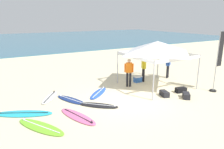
# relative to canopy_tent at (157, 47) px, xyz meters

# --- Properties ---
(ground_plane) EXTENTS (80.00, 80.00, 0.00)m
(ground_plane) POSITION_rel_canopy_tent_xyz_m (-2.80, -0.98, -2.39)
(ground_plane) COLOR beige
(sea) EXTENTS (80.00, 36.00, 0.10)m
(sea) POSITION_rel_canopy_tent_xyz_m (-2.80, 32.72, -2.34)
(sea) COLOR #386B84
(sea) RESTS_ON ground
(canopy_tent) EXTENTS (3.49, 3.49, 2.75)m
(canopy_tent) POSITION_rel_canopy_tent_xyz_m (0.00, 0.00, 0.00)
(canopy_tent) COLOR #B7B7BC
(canopy_tent) RESTS_ON ground
(surfboard_pink) EXTENTS (1.18, 2.29, 0.19)m
(surfboard_pink) POSITION_rel_canopy_tent_xyz_m (-5.67, -1.54, -2.35)
(surfboard_pink) COLOR pink
(surfboard_pink) RESTS_ON ground
(surfboard_black) EXTENTS (1.80, 1.78, 0.19)m
(surfboard_black) POSITION_rel_canopy_tent_xyz_m (-4.40, -0.93, -2.35)
(surfboard_black) COLOR black
(surfboard_black) RESTS_ON ground
(surfboard_white) EXTENTS (1.42, 1.77, 0.19)m
(surfboard_white) POSITION_rel_canopy_tent_xyz_m (-6.13, 1.25, -2.35)
(surfboard_white) COLOR white
(surfboard_white) RESTS_ON ground
(surfboard_blue) EXTENTS (1.81, 1.72, 0.19)m
(surfboard_blue) POSITION_rel_canopy_tent_xyz_m (-3.63, 0.57, -2.35)
(surfboard_blue) COLOR blue
(surfboard_blue) RESTS_ON ground
(surfboard_lime) EXTENTS (1.69, 2.36, 0.19)m
(surfboard_lime) POSITION_rel_canopy_tent_xyz_m (-7.22, -1.64, -2.35)
(surfboard_lime) COLOR #7AD12D
(surfboard_lime) RESTS_ON ground
(surfboard_cyan) EXTENTS (2.52, 1.79, 0.19)m
(surfboard_cyan) POSITION_rel_canopy_tent_xyz_m (-7.61, -0.09, -2.35)
(surfboard_cyan) COLOR #23B2CC
(surfboard_cyan) RESTS_ON ground
(surfboard_navy) EXTENTS (1.22, 1.99, 0.19)m
(surfboard_navy) POSITION_rel_canopy_tent_xyz_m (-5.29, 0.41, -2.35)
(surfboard_navy) COLOR navy
(surfboard_navy) RESTS_ON ground
(person_yellow) EXTENTS (0.35, 0.51, 1.71)m
(person_yellow) POSITION_rel_canopy_tent_xyz_m (-0.01, 1.18, -1.40)
(person_yellow) COLOR black
(person_yellow) RESTS_ON ground
(person_blue) EXTENTS (0.50, 0.36, 1.71)m
(person_blue) POSITION_rel_canopy_tent_xyz_m (1.97, 0.98, -1.40)
(person_blue) COLOR black
(person_blue) RESTS_ON ground
(person_orange) EXTENTS (0.48, 0.38, 1.71)m
(person_orange) POSITION_rel_canopy_tent_xyz_m (-1.46, 0.76, -1.40)
(person_orange) COLOR black
(person_orange) RESTS_ON ground
(banner_flag) EXTENTS (0.60, 0.36, 3.40)m
(banner_flag) POSITION_rel_canopy_tent_xyz_m (2.31, -2.40, -0.82)
(banner_flag) COLOR #99999E
(banner_flag) RESTS_ON ground
(gear_bag_near_tent) EXTENTS (0.48, 0.67, 0.28)m
(gear_bag_near_tent) POSITION_rel_canopy_tent_xyz_m (-0.76, -1.56, -2.25)
(gear_bag_near_tent) COLOR #232328
(gear_bag_near_tent) RESTS_ON ground
(gear_bag_by_pole) EXTENTS (0.66, 0.44, 0.28)m
(gear_bag_by_pole) POSITION_rel_canopy_tent_xyz_m (0.47, -1.59, -2.25)
(gear_bag_by_pole) COLOR black
(gear_bag_by_pole) RESTS_ON ground
(gear_bag_on_sand) EXTENTS (0.63, 0.66, 0.28)m
(gear_bag_on_sand) POSITION_rel_canopy_tent_xyz_m (0.02, -2.35, -2.25)
(gear_bag_on_sand) COLOR #232328
(gear_bag_on_sand) RESTS_ON ground
(cooler_box) EXTENTS (0.50, 0.36, 0.39)m
(cooler_box) POSITION_rel_canopy_tent_xyz_m (-0.43, 1.21, -2.19)
(cooler_box) COLOR #2D60B7
(cooler_box) RESTS_ON ground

